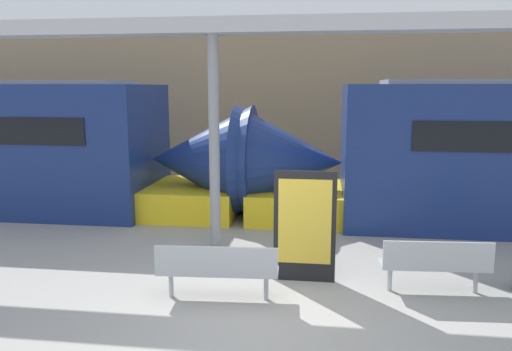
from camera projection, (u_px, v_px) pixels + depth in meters
The scene contains 7 objects.
ground_plane at pixel (256, 317), 6.69m from camera, with size 60.00×60.00×0.00m, color #9E9B96.
station_wall at pixel (298, 104), 16.43m from camera, with size 56.00×0.20×5.00m, color #9E8460.
bench_near at pixel (217, 268), 7.13m from camera, with size 1.77×0.55×0.84m.
bench_far at pixel (435, 262), 7.35m from camera, with size 1.61×0.54×0.84m.
poster_board at pixel (305, 226), 7.80m from camera, with size 0.97×0.07×1.77m.
support_column_near at pixel (214, 144), 9.39m from camera, with size 0.20×0.20×3.99m, color gray.
canopy_beam at pixel (213, 26), 9.01m from camera, with size 28.00×0.60×0.28m, color #B7B7BC.
Camera 1 is at (0.84, -6.20, 3.04)m, focal length 35.00 mm.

